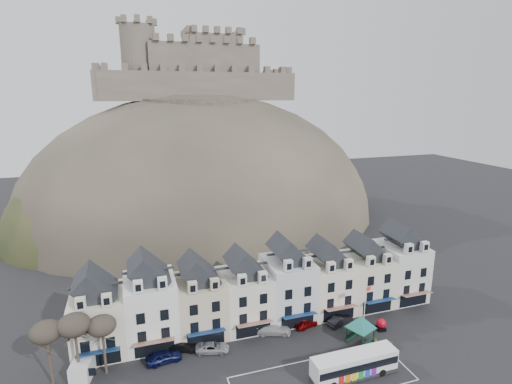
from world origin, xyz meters
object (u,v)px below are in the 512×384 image
car_silver (213,348)px  red_buoy (381,324)px  car_charcoal (340,320)px  car_white (273,329)px  white_van (84,365)px  car_maroon (306,323)px  bus_shelter (361,322)px  car_navy (164,357)px  car_black (183,346)px  bus (354,364)px  flagpole (365,307)px

car_silver → red_buoy: bearing=-80.6°
car_charcoal → car_white: bearing=66.8°
white_van → car_white: (25.10, 0.66, -0.43)m
car_white → car_maroon: car_white is taller
car_silver → bus_shelter: bearing=-87.0°
car_navy → car_black: (2.66, 1.56, -0.11)m
red_buoy → car_silver: size_ratio=0.41×
car_maroon → car_charcoal: (5.20, -0.87, 0.07)m
bus_shelter → car_black: size_ratio=1.48×
car_navy → car_black: size_ratio=1.12×
car_maroon → car_charcoal: 5.27m
car_silver → car_maroon: size_ratio=1.20×
car_maroon → car_charcoal: bearing=-114.1°
bus → car_white: bus is taller
car_silver → car_charcoal: size_ratio=1.04×
car_maroon → car_black: bearing=75.4°
white_van → car_silver: size_ratio=1.24×
flagpole → bus: bearing=-129.6°
car_white → white_van: bearing=110.4°
white_van → car_charcoal: size_ratio=1.29×
bus_shelter → car_black: (-23.61, 5.81, -2.52)m
car_navy → car_silver: bearing=-96.0°
bus → bus_shelter: size_ratio=1.83×
car_navy → car_charcoal: bearing=-95.8°
white_van → car_maroon: (30.30, 0.66, -0.54)m
bus_shelter → car_charcoal: 5.54m
bus → car_charcoal: (4.13, 10.53, -1.01)m
car_silver → car_navy: bearing=106.8°
car_navy → car_maroon: (20.80, 1.56, -0.15)m
flagpole → car_maroon: bearing=151.2°
white_van → bus_shelter: bearing=4.0°
car_navy → car_maroon: size_ratio=1.24×
bus → car_white: 13.05m
flagpole → car_silver: 22.07m
car_silver → car_maroon: bearing=-68.9°
car_silver → white_van: bearing=102.8°
car_navy → bus_shelter: bearing=-106.5°
bus_shelter → white_van: size_ratio=1.10×
flagpole → car_white: bearing=162.2°
white_van → car_silver: 15.93m
flagpole → car_maroon: flagpole is taller
bus → white_van: (-31.37, 10.75, -0.54)m
bus_shelter → car_silver: size_ratio=1.36×
flagpole → car_black: (-25.36, 3.98, -3.58)m
bus_shelter → car_maroon: (-5.48, 5.81, -2.57)m
car_black → car_maroon: size_ratio=1.10×
bus_shelter → white_van: (-35.78, 5.15, -2.02)m
red_buoy → car_charcoal: 5.86m
white_van → car_maroon: white_van is taller
car_navy → white_van: bearing=77.2°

